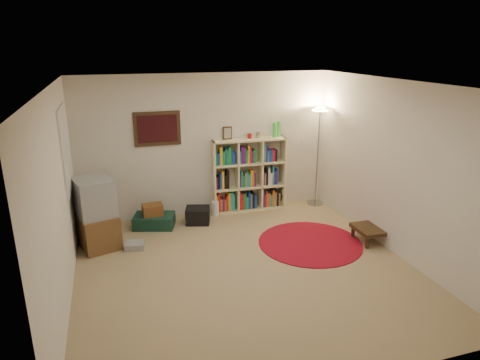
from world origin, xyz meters
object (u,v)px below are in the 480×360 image
at_px(bookshelf, 247,175).
at_px(tv_stand, 96,214).
at_px(suitcase, 154,221).
at_px(floor_fan, 274,198).
at_px(floor_lamp, 319,124).
at_px(side_table, 372,229).

bearing_deg(bookshelf, tv_stand, -161.29).
distance_m(bookshelf, suitcase, 1.87).
bearing_deg(floor_fan, tv_stand, -160.90).
bearing_deg(floor_lamp, suitcase, -176.69).
distance_m(floor_lamp, tv_stand, 4.17).
relative_size(floor_fan, suitcase, 0.49).
height_order(floor_lamp, floor_fan, floor_lamp).
bearing_deg(bookshelf, floor_fan, -6.54).
bearing_deg(bookshelf, suitcase, -166.84).
xyz_separation_m(bookshelf, floor_lamp, (1.34, -0.16, 0.91)).
xyz_separation_m(floor_lamp, floor_fan, (-0.83, 0.08, -1.37)).
bearing_deg(suitcase, side_table, -9.31).
height_order(tv_stand, side_table, tv_stand).
xyz_separation_m(floor_lamp, suitcase, (-3.10, -0.18, -1.45)).
relative_size(bookshelf, floor_fan, 4.41).
xyz_separation_m(floor_fan, side_table, (0.93, -1.83, 0.01)).
height_order(floor_lamp, tv_stand, floor_lamp).
xyz_separation_m(bookshelf, suitcase, (-1.76, -0.34, -0.54)).
height_order(suitcase, side_table, side_table).
xyz_separation_m(floor_lamp, side_table, (0.10, -1.75, -1.36)).
bearing_deg(floor_fan, suitcase, -166.93).
distance_m(tv_stand, side_table, 4.25).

